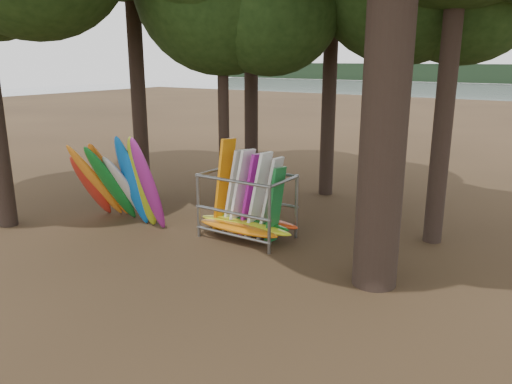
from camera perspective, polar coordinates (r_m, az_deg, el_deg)
The scene contains 4 objects.
ground at distance 14.21m, azimuth -5.79°, elevation -6.36°, with size 120.00×120.00×0.00m, color #47331E.
lake at distance 70.89m, azimuth 26.93°, elevation 9.24°, with size 160.00×160.00×0.00m, color gray.
kayak_row at distance 16.29m, azimuth -15.31°, elevation 0.90°, with size 3.47×2.22×3.13m.
storage_rack at distance 14.68m, azimuth -0.99°, elevation -1.81°, with size 3.18×1.51×2.90m.
Camera 1 is at (8.45, -10.19, 5.16)m, focal length 35.00 mm.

